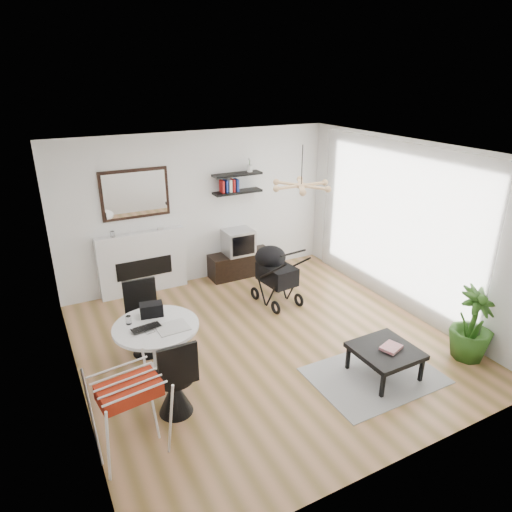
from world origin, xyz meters
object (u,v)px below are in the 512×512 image
stroller (275,276)px  coffee_table (385,352)px  fireplace (142,255)px  dining_table (158,343)px  potted_plant (473,324)px  tv_console (241,264)px  crt_tv (238,242)px  drying_rack (131,417)px

stroller → coffee_table: bearing=-91.1°
fireplace → coffee_table: size_ratio=2.87×
dining_table → potted_plant: 4.11m
dining_table → coffee_table: bearing=-26.7°
potted_plant → tv_console: bearing=111.8°
dining_table → stroller: stroller is taller
tv_console → fireplace: bearing=175.4°
stroller → coffee_table: (0.21, -2.42, -0.10)m
crt_tv → potted_plant: size_ratio=0.52×
drying_rack → coffee_table: drying_rack is taller
fireplace → crt_tv: size_ratio=4.09×
fireplace → dining_table: bearing=-100.8°
crt_tv → potted_plant: potted_plant is taller
crt_tv → stroller: bearing=-85.9°
crt_tv → drying_rack: bearing=-128.9°
coffee_table → potted_plant: 1.32m
stroller → potted_plant: stroller is taller
dining_table → potted_plant: (3.83, -1.50, 0.00)m
fireplace → stroller: fireplace is taller
fireplace → stroller: 2.31m
crt_tv → dining_table: bearing=-133.5°
fireplace → drying_rack: bearing=-106.4°
fireplace → potted_plant: bearing=-50.1°
crt_tv → potted_plant: 4.18m
stroller → drying_rack: bearing=-147.9°
tv_console → dining_table: dining_table is taller
crt_tv → coffee_table: size_ratio=0.70×
drying_rack → coffee_table: bearing=-9.5°
tv_console → drying_rack: 4.56m
crt_tv → dining_table: size_ratio=0.51×
crt_tv → dining_table: crt_tv is taller
drying_rack → coffee_table: size_ratio=1.30×
crt_tv → drying_rack: drying_rack is taller
coffee_table → drying_rack: bearing=177.9°
fireplace → coffee_table: (2.06, -3.78, -0.34)m
tv_console → potted_plant: potted_plant is taller
fireplace → dining_table: size_ratio=2.07×
fireplace → coffee_table: fireplace is taller
tv_console → drying_rack: (-2.88, -3.52, 0.29)m
fireplace → potted_plant: fireplace is taller
tv_console → stroller: stroller is taller
dining_table → drying_rack: bearing=-117.4°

